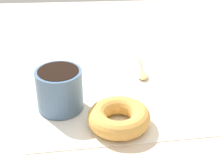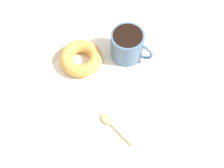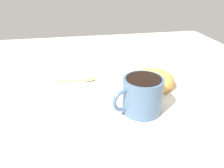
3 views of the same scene
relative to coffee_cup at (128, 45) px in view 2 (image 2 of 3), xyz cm
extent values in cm
cube|color=beige|center=(-6.70, 10.24, -5.67)|extent=(120.00, 120.00, 2.00)
cube|color=white|center=(-4.94, 10.83, -4.52)|extent=(37.70, 37.70, 0.30)
cylinder|color=slate|center=(0.17, 0.06, -0.20)|extent=(9.23, 9.23, 8.35)
cylinder|color=black|center=(0.17, 0.06, 3.78)|extent=(8.03, 8.03, 0.60)
torus|color=slate|center=(-4.67, -1.49, -0.20)|extent=(5.59, 2.55, 5.58)
torus|color=gold|center=(7.01, 11.33, -2.56)|extent=(11.93, 11.93, 3.64)
ellipsoid|color=#D8B772|center=(-10.74, 18.34, -3.92)|extent=(3.66, 2.49, 0.90)
cylinder|color=#D8B772|center=(-15.84, 18.47, -4.09)|extent=(8.52, 0.78, 0.56)
camera|label=1|loc=(63.75, 6.28, 38.87)|focal=60.00mm
camera|label=2|loc=(-33.24, 38.13, 70.54)|focal=50.00mm
camera|label=3|loc=(-14.74, -41.26, 25.22)|focal=35.00mm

